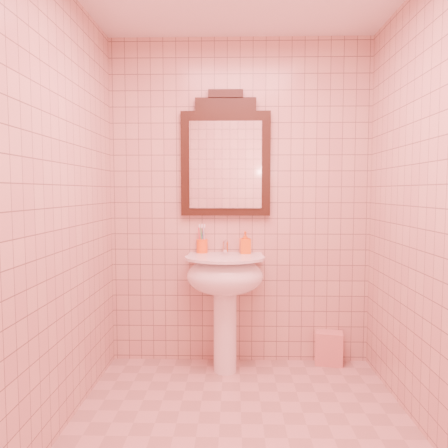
{
  "coord_description": "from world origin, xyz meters",
  "views": [
    {
      "loc": [
        -0.04,
        -2.28,
        1.34
      ],
      "look_at": [
        -0.11,
        0.55,
        1.12
      ],
      "focal_mm": 35.0,
      "sensor_mm": 36.0,
      "label": 1
    }
  ],
  "objects_px": {
    "toothbrush_cup": "(202,246)",
    "towel": "(329,348)",
    "pedestal_sink": "(225,284)",
    "soap_dispenser": "(245,243)",
    "mirror": "(226,158)"
  },
  "relations": [
    {
      "from": "toothbrush_cup",
      "to": "towel",
      "type": "relative_size",
      "value": 0.78
    },
    {
      "from": "pedestal_sink",
      "to": "towel",
      "type": "bearing_deg",
      "value": 11.46
    },
    {
      "from": "pedestal_sink",
      "to": "towel",
      "type": "xyz_separation_m",
      "value": [
        0.8,
        0.16,
        -0.54
      ]
    },
    {
      "from": "toothbrush_cup",
      "to": "soap_dispenser",
      "type": "bearing_deg",
      "value": -4.24
    },
    {
      "from": "toothbrush_cup",
      "to": "soap_dispenser",
      "type": "xyz_separation_m",
      "value": [
        0.33,
        -0.02,
        0.03
      ]
    },
    {
      "from": "pedestal_sink",
      "to": "soap_dispenser",
      "type": "distance_m",
      "value": 0.36
    },
    {
      "from": "toothbrush_cup",
      "to": "soap_dispenser",
      "type": "relative_size",
      "value": 1.16
    },
    {
      "from": "mirror",
      "to": "soap_dispenser",
      "type": "xyz_separation_m",
      "value": [
        0.15,
        -0.05,
        -0.64
      ]
    },
    {
      "from": "mirror",
      "to": "toothbrush_cup",
      "type": "distance_m",
      "value": 0.7
    },
    {
      "from": "pedestal_sink",
      "to": "towel",
      "type": "distance_m",
      "value": 0.98
    },
    {
      "from": "pedestal_sink",
      "to": "soap_dispenser",
      "type": "xyz_separation_m",
      "value": [
        0.15,
        0.15,
        0.29
      ]
    },
    {
      "from": "soap_dispenser",
      "to": "towel",
      "type": "distance_m",
      "value": 1.05
    },
    {
      "from": "mirror",
      "to": "soap_dispenser",
      "type": "bearing_deg",
      "value": -18.52
    },
    {
      "from": "towel",
      "to": "mirror",
      "type": "bearing_deg",
      "value": 177.24
    },
    {
      "from": "pedestal_sink",
      "to": "towel",
      "type": "relative_size",
      "value": 3.43
    }
  ]
}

